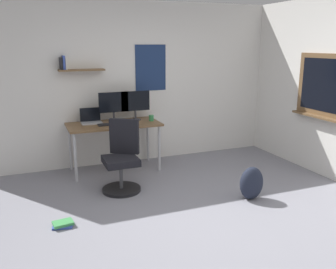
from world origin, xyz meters
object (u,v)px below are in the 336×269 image
monitor_secondary (135,103)px  book_stack_on_floor (63,224)px  office_chair (122,161)px  keyboard (110,124)px  backpack (251,183)px  laptop (91,120)px  coffee_mug (151,118)px  monitor_primary (114,105)px  desk (114,128)px  computer_mouse (129,122)px

monitor_secondary → book_stack_on_floor: 2.38m
office_chair → book_stack_on_floor: office_chair is taller
monitor_secondary → office_chair: bearing=-117.6°
monitor_secondary → keyboard: 0.56m
backpack → laptop: bearing=131.5°
office_chair → coffee_mug: size_ratio=10.33×
laptop → monitor_primary: (0.35, -0.05, 0.22)m
office_chair → laptop: bearing=103.3°
desk → laptop: (-0.31, 0.16, 0.13)m
desk → coffee_mug: coffee_mug is taller
coffee_mug → keyboard: bearing=-175.7°
monitor_secondary → book_stack_on_floor: monitor_secondary is taller
monitor_secondary → book_stack_on_floor: (-1.35, -1.69, -1.00)m
computer_mouse → laptop: bearing=155.3°
desk → backpack: size_ratio=3.25×
coffee_mug → backpack: bearing=-65.9°
monitor_primary → keyboard: (-0.10, -0.19, -0.26)m
keyboard → backpack: 2.23m
desk → laptop: bearing=153.4°
monitor_secondary → coffee_mug: size_ratio=5.04×
monitor_primary → coffee_mug: (0.56, -0.14, -0.22)m
desk → keyboard: (-0.07, -0.08, 0.08)m
laptop → computer_mouse: (0.52, -0.24, -0.04)m
office_chair → coffee_mug: 1.09m
book_stack_on_floor → coffee_mug: bearing=44.6°
monitor_secondary → book_stack_on_floor: size_ratio=1.95×
monitor_primary → backpack: 2.39m
backpack → book_stack_on_floor: bearing=176.5°
coffee_mug → backpack: 1.94m
keyboard → book_stack_on_floor: bearing=-121.0°
laptop → office_chair: bearing=-76.7°
book_stack_on_floor → backpack: bearing=-3.5°
backpack → keyboard: bearing=130.9°
monitor_primary → computer_mouse: monitor_primary is taller
computer_mouse → keyboard: bearing=180.0°
laptop → book_stack_on_floor: 2.01m
monitor_secondary → monitor_primary: bearing=180.0°
coffee_mug → laptop: bearing=168.1°
laptop → coffee_mug: (0.91, -0.19, -0.01)m
computer_mouse → coffee_mug: size_ratio=1.13×
monitor_secondary → backpack: bearing=-62.2°
keyboard → coffee_mug: bearing=4.3°
desk → monitor_secondary: (0.38, 0.11, 0.35)m
desk → office_chair: office_chair is taller
monitor_primary → book_stack_on_floor: size_ratio=1.95×
keyboard → coffee_mug: (0.67, 0.05, 0.04)m
monitor_secondary → keyboard: size_ratio=1.25×
desk → keyboard: bearing=-129.6°
laptop → monitor_secondary: (0.70, -0.05, 0.22)m
office_chair → coffee_mug: bearing=47.9°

